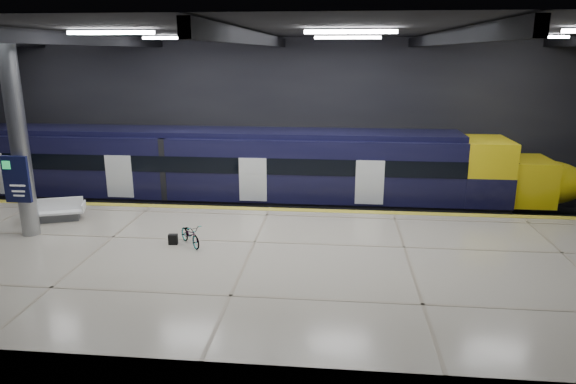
# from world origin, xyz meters

# --- Properties ---
(ground) EXTENTS (30.00, 30.00, 0.00)m
(ground) POSITION_xyz_m (0.00, 0.00, 0.00)
(ground) COLOR black
(ground) RESTS_ON ground
(room_shell) EXTENTS (30.10, 16.10, 8.05)m
(room_shell) POSITION_xyz_m (-0.00, 0.00, 5.72)
(room_shell) COLOR black
(room_shell) RESTS_ON ground
(platform) EXTENTS (30.00, 11.00, 1.10)m
(platform) POSITION_xyz_m (0.00, -2.50, 0.55)
(platform) COLOR #B3AB97
(platform) RESTS_ON ground
(safety_strip) EXTENTS (30.00, 0.40, 0.01)m
(safety_strip) POSITION_xyz_m (0.00, 2.75, 1.11)
(safety_strip) COLOR gold
(safety_strip) RESTS_ON platform
(rails) EXTENTS (30.00, 1.52, 0.16)m
(rails) POSITION_xyz_m (0.00, 5.50, 0.08)
(rails) COLOR gray
(rails) RESTS_ON ground
(train) EXTENTS (29.40, 2.84, 3.79)m
(train) POSITION_xyz_m (-2.10, 5.50, 2.06)
(train) COLOR black
(train) RESTS_ON ground
(bench) EXTENTS (2.21, 1.49, 0.91)m
(bench) POSITION_xyz_m (-7.88, 0.49, 1.42)
(bench) COLOR #595B60
(bench) RESTS_ON platform
(bicycle) EXTENTS (1.28, 1.40, 0.74)m
(bicycle) POSITION_xyz_m (-2.08, -1.49, 1.47)
(bicycle) COLOR #99999E
(bicycle) RESTS_ON platform
(pannier_bag) EXTENTS (0.32, 0.21, 0.35)m
(pannier_bag) POSITION_xyz_m (-2.68, -1.49, 1.28)
(pannier_bag) COLOR black
(pannier_bag) RESTS_ON platform
(info_column) EXTENTS (0.90, 0.78, 6.90)m
(info_column) POSITION_xyz_m (-8.00, -1.03, 4.46)
(info_column) COLOR #9EA0A5
(info_column) RESTS_ON platform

